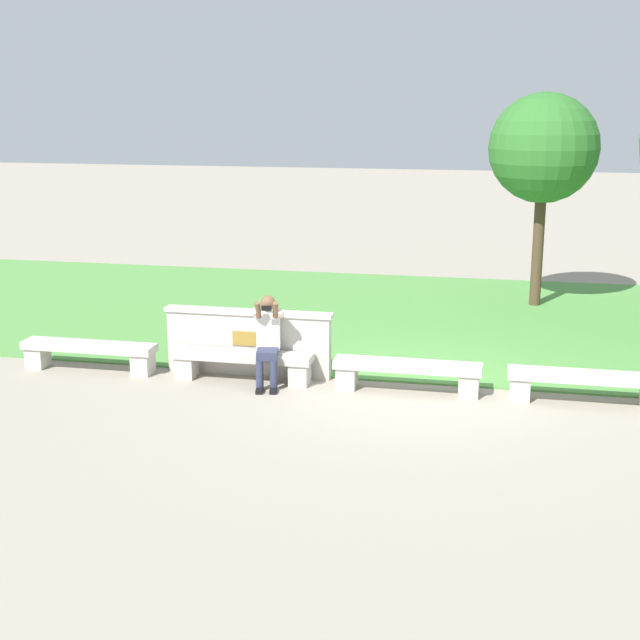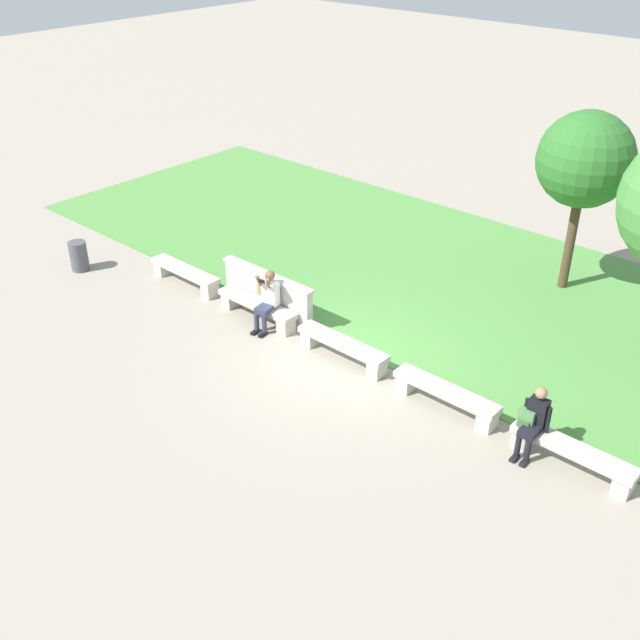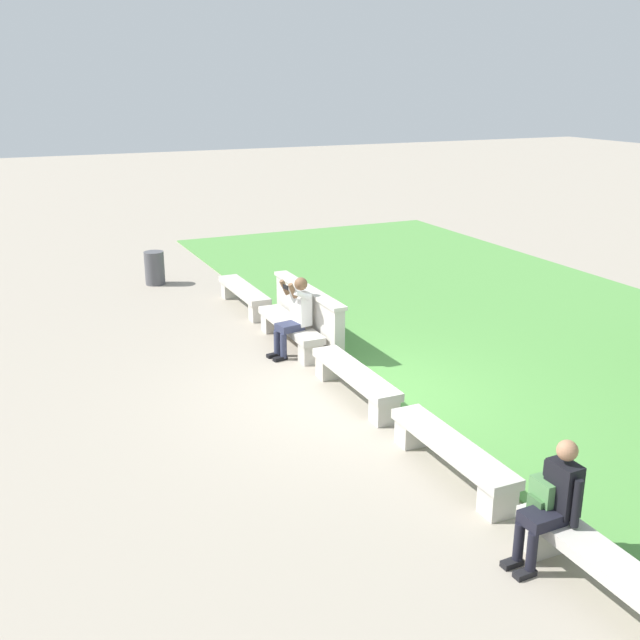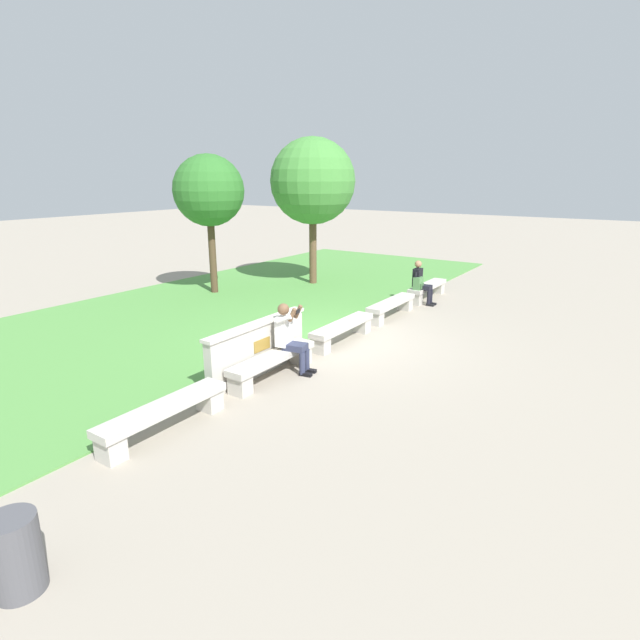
{
  "view_description": "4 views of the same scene",
  "coord_description": "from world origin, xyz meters",
  "px_view_note": "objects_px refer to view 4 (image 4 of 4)",
  "views": [
    {
      "loc": [
        1.3,
        -12.21,
        4.15
      ],
      "look_at": [
        -1.24,
        -0.22,
        1.06
      ],
      "focal_mm": 50.0,
      "sensor_mm": 36.0,
      "label": 1
    },
    {
      "loc": [
        8.12,
        -9.86,
        8.41
      ],
      "look_at": [
        -0.3,
        -0.35,
        0.97
      ],
      "focal_mm": 42.0,
      "sensor_mm": 36.0,
      "label": 2
    },
    {
      "loc": [
        8.92,
        -4.6,
        4.42
      ],
      "look_at": [
        -0.49,
        -0.33,
        1.1
      ],
      "focal_mm": 42.0,
      "sensor_mm": 36.0,
      "label": 3
    },
    {
      "loc": [
        -9.11,
        -5.47,
        3.58
      ],
      "look_at": [
        -1.29,
        -0.25,
        0.86
      ],
      "focal_mm": 28.0,
      "sensor_mm": 36.0,
      "label": 4
    }
  ],
  "objects_px": {
    "bench_near": "(273,362)",
    "backpack": "(418,283)",
    "bench_end": "(427,289)",
    "trash_bin": "(15,555)",
    "person_photographer": "(290,334)",
    "bench_far": "(391,306)",
    "tree_left_background": "(209,191)",
    "tree_behind_wall": "(313,182)",
    "bench_main": "(164,413)",
    "bench_mid": "(343,329)",
    "person_distant": "(421,281)"
  },
  "relations": [
    {
      "from": "bench_near",
      "to": "backpack",
      "type": "height_order",
      "value": "backpack"
    },
    {
      "from": "bench_end",
      "to": "trash_bin",
      "type": "distance_m",
      "value": 12.57
    },
    {
      "from": "person_photographer",
      "to": "trash_bin",
      "type": "distance_m",
      "value": 5.65
    },
    {
      "from": "bench_far",
      "to": "bench_end",
      "type": "relative_size",
      "value": 1.0
    },
    {
      "from": "bench_near",
      "to": "trash_bin",
      "type": "distance_m",
      "value": 5.24
    },
    {
      "from": "backpack",
      "to": "bench_near",
      "type": "bearing_deg",
      "value": 179.58
    },
    {
      "from": "bench_far",
      "to": "tree_left_background",
      "type": "bearing_deg",
      "value": 95.28
    },
    {
      "from": "tree_behind_wall",
      "to": "tree_left_background",
      "type": "bearing_deg",
      "value": 148.12
    },
    {
      "from": "backpack",
      "to": "trash_bin",
      "type": "bearing_deg",
      "value": -174.26
    },
    {
      "from": "bench_main",
      "to": "person_photographer",
      "type": "xyz_separation_m",
      "value": [
        2.89,
        -0.08,
        0.43
      ]
    },
    {
      "from": "bench_mid",
      "to": "bench_near",
      "type": "bearing_deg",
      "value": 180.0
    },
    {
      "from": "bench_main",
      "to": "backpack",
      "type": "height_order",
      "value": "backpack"
    },
    {
      "from": "bench_far",
      "to": "bench_near",
      "type": "bearing_deg",
      "value": 180.0
    },
    {
      "from": "bench_far",
      "to": "tree_left_background",
      "type": "distance_m",
      "value": 6.59
    },
    {
      "from": "bench_near",
      "to": "person_distant",
      "type": "bearing_deg",
      "value": -0.57
    },
    {
      "from": "tree_left_background",
      "to": "person_photographer",
      "type": "bearing_deg",
      "value": -123.49
    },
    {
      "from": "bench_main",
      "to": "bench_mid",
      "type": "bearing_deg",
      "value": 0.0
    },
    {
      "from": "bench_mid",
      "to": "bench_far",
      "type": "distance_m",
      "value": 2.47
    },
    {
      "from": "bench_main",
      "to": "person_photographer",
      "type": "bearing_deg",
      "value": -1.51
    },
    {
      "from": "person_photographer",
      "to": "bench_far",
      "type": "bearing_deg",
      "value": 0.96
    },
    {
      "from": "bench_far",
      "to": "backpack",
      "type": "xyz_separation_m",
      "value": [
        1.62,
        -0.05,
        0.32
      ]
    },
    {
      "from": "bench_near",
      "to": "bench_far",
      "type": "xyz_separation_m",
      "value": [
        4.94,
        0.0,
        0.0
      ]
    },
    {
      "from": "bench_far",
      "to": "bench_main",
      "type": "bearing_deg",
      "value": 180.0
    },
    {
      "from": "bench_far",
      "to": "trash_bin",
      "type": "height_order",
      "value": "trash_bin"
    },
    {
      "from": "person_photographer",
      "to": "tree_left_background",
      "type": "height_order",
      "value": "tree_left_background"
    },
    {
      "from": "person_photographer",
      "to": "backpack",
      "type": "relative_size",
      "value": 3.08
    },
    {
      "from": "bench_far",
      "to": "bench_end",
      "type": "distance_m",
      "value": 2.47
    },
    {
      "from": "person_distant",
      "to": "tree_behind_wall",
      "type": "relative_size",
      "value": 0.26
    },
    {
      "from": "person_distant",
      "to": "tree_behind_wall",
      "type": "xyz_separation_m",
      "value": [
        0.6,
        4.18,
        2.73
      ]
    },
    {
      "from": "tree_left_background",
      "to": "bench_near",
      "type": "bearing_deg",
      "value": -126.55
    },
    {
      "from": "bench_main",
      "to": "tree_behind_wall",
      "type": "distance_m",
      "value": 11.04
    },
    {
      "from": "person_photographer",
      "to": "bench_mid",
      "type": "bearing_deg",
      "value": 2.13
    },
    {
      "from": "person_photographer",
      "to": "person_distant",
      "type": "relative_size",
      "value": 1.05
    },
    {
      "from": "bench_mid",
      "to": "person_distant",
      "type": "xyz_separation_m",
      "value": [
        4.22,
        -0.07,
        0.37
      ]
    },
    {
      "from": "bench_far",
      "to": "tree_left_background",
      "type": "height_order",
      "value": "tree_left_background"
    },
    {
      "from": "backpack",
      "to": "person_distant",
      "type": "bearing_deg",
      "value": -8.0
    },
    {
      "from": "bench_far",
      "to": "person_distant",
      "type": "relative_size",
      "value": 1.68
    },
    {
      "from": "bench_near",
      "to": "person_photographer",
      "type": "bearing_deg",
      "value": -10.22
    },
    {
      "from": "bench_near",
      "to": "tree_left_background",
      "type": "xyz_separation_m",
      "value": [
        4.39,
        5.92,
        2.84
      ]
    },
    {
      "from": "bench_far",
      "to": "backpack",
      "type": "relative_size",
      "value": 4.96
    },
    {
      "from": "bench_main",
      "to": "tree_behind_wall",
      "type": "xyz_separation_m",
      "value": [
        9.77,
        4.12,
        3.1
      ]
    },
    {
      "from": "person_distant",
      "to": "backpack",
      "type": "height_order",
      "value": "person_distant"
    },
    {
      "from": "person_distant",
      "to": "tree_left_background",
      "type": "height_order",
      "value": "tree_left_background"
    },
    {
      "from": "person_distant",
      "to": "bench_far",
      "type": "bearing_deg",
      "value": 177.83
    },
    {
      "from": "bench_main",
      "to": "tree_left_background",
      "type": "distance_m",
      "value": 9.5
    },
    {
      "from": "bench_far",
      "to": "tree_left_background",
      "type": "relative_size",
      "value": 0.5
    },
    {
      "from": "person_photographer",
      "to": "backpack",
      "type": "height_order",
      "value": "person_photographer"
    },
    {
      "from": "bench_near",
      "to": "tree_behind_wall",
      "type": "xyz_separation_m",
      "value": [
        7.3,
        4.12,
        3.1
      ]
    },
    {
      "from": "bench_far",
      "to": "trash_bin",
      "type": "xyz_separation_m",
      "value": [
        -10.04,
        -1.22,
        0.07
      ]
    },
    {
      "from": "bench_mid",
      "to": "person_distant",
      "type": "relative_size",
      "value": 1.68
    }
  ]
}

